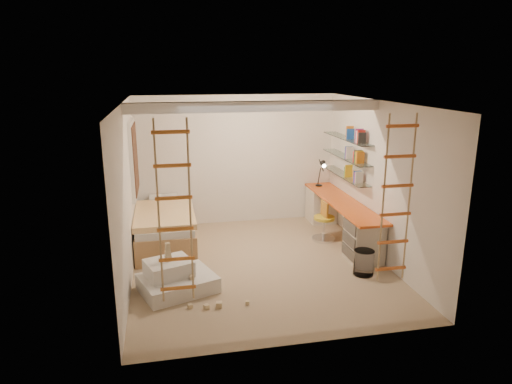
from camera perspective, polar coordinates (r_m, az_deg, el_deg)
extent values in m
plane|color=#9D8465|center=(7.51, 0.46, -9.10)|extent=(4.50, 4.50, 0.00)
cube|color=white|center=(7.16, 0.00, 10.64)|extent=(4.00, 0.18, 0.16)
cube|color=white|center=(8.35, -15.10, 4.05)|extent=(0.06, 1.15, 1.35)
cube|color=#4C2D1E|center=(8.35, -14.82, 4.07)|extent=(0.02, 1.00, 1.20)
cylinder|color=white|center=(7.30, 13.31, -8.57)|extent=(0.31, 0.31, 0.39)
cube|color=orange|center=(8.49, 10.72, -1.22)|extent=(0.55, 2.80, 0.04)
cube|color=beige|center=(9.58, 8.16, -1.56)|extent=(0.52, 0.55, 0.71)
cube|color=beige|center=(7.74, 13.36, -5.92)|extent=(0.52, 0.55, 0.71)
cube|color=#4C4742|center=(7.55, 11.61, -4.30)|extent=(0.02, 0.50, 0.18)
cube|color=#4C4742|center=(7.62, 11.53, -5.86)|extent=(0.02, 0.50, 0.18)
cube|color=#4C4742|center=(7.70, 11.44, -7.39)|extent=(0.02, 0.50, 0.18)
cube|color=white|center=(8.71, 11.04, 2.04)|extent=(0.25, 1.80, 0.01)
cube|color=white|center=(8.64, 11.15, 4.30)|extent=(0.25, 1.80, 0.01)
cube|color=white|center=(8.58, 11.27, 6.60)|extent=(0.25, 1.80, 0.01)
cube|color=#AD7F51|center=(8.42, -11.24, -4.99)|extent=(1.00, 2.00, 0.45)
cube|color=white|center=(8.33, -11.34, -3.15)|extent=(0.95, 1.95, 0.12)
cube|color=#FFA935|center=(8.15, -11.37, -2.74)|extent=(1.02, 1.60, 0.10)
cube|color=white|center=(9.06, -11.44, -0.87)|extent=(0.55, 0.35, 0.12)
cylinder|color=black|center=(9.50, 7.87, 0.85)|extent=(0.14, 0.14, 0.02)
cylinder|color=black|center=(9.45, 7.91, 1.96)|extent=(0.02, 0.15, 0.36)
cylinder|color=black|center=(9.31, 8.17, 3.32)|extent=(0.02, 0.27, 0.20)
cone|color=black|center=(9.19, 8.43, 3.48)|extent=(0.12, 0.14, 0.15)
cylinder|color=#FFEABF|center=(9.16, 8.50, 3.24)|extent=(0.08, 0.04, 0.08)
cylinder|color=gold|center=(8.49, 8.53, -3.23)|extent=(0.40, 0.40, 0.05)
cube|color=#B27222|center=(8.45, 8.57, -2.10)|extent=(0.05, 0.29, 0.27)
cylinder|color=silver|center=(8.56, 8.49, -4.45)|extent=(0.05, 0.05, 0.38)
cylinder|color=silver|center=(8.63, 8.43, -5.79)|extent=(0.45, 0.45, 0.05)
cube|color=silver|center=(6.76, -9.76, -11.17)|extent=(1.21, 1.08, 0.22)
cube|color=silver|center=(6.71, -10.85, -9.32)|extent=(0.75, 0.68, 0.22)
cube|color=#CCB284|center=(6.64, -10.91, -8.13)|extent=(0.10, 0.10, 0.08)
cube|color=#CCB284|center=(6.62, -10.95, -7.53)|extent=(0.09, 0.09, 0.07)
cube|color=#CCB284|center=(6.58, -10.99, -6.76)|extent=(0.08, 0.08, 0.12)
cube|color=#CCB284|center=(6.57, -7.99, -10.50)|extent=(0.06, 0.06, 0.06)
cube|color=#CCB284|center=(6.81, -7.80, -9.53)|extent=(0.06, 0.06, 0.06)
cube|color=#CCB284|center=(6.54, -11.89, -10.84)|extent=(0.06, 0.06, 0.06)
cube|color=#CCB284|center=(6.29, -4.64, -13.89)|extent=(0.07, 0.07, 0.07)
cube|color=#CCB284|center=(6.31, -8.25, -13.88)|extent=(0.07, 0.07, 0.07)
cube|color=#CCB284|center=(6.27, -6.22, -14.05)|extent=(0.07, 0.07, 0.07)
cube|color=#CCB284|center=(6.34, -1.08, -13.58)|extent=(0.07, 0.07, 0.07)
cube|color=white|center=(8.68, 11.08, 2.79)|extent=(0.14, 0.46, 0.22)
cube|color=#8C1E7F|center=(8.62, 11.19, 5.06)|extent=(0.14, 0.58, 0.22)
cube|color=#194CA5|center=(8.56, 11.31, 7.36)|extent=(0.14, 0.46, 0.22)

